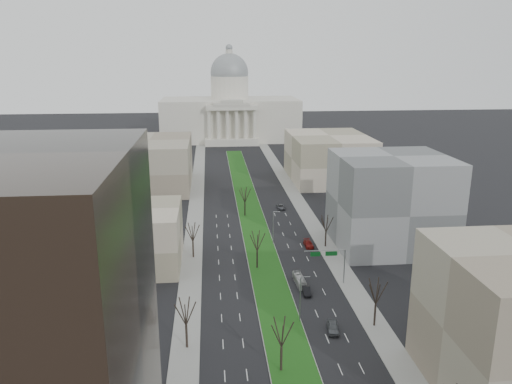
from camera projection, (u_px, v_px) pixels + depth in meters
ground at (251, 216)px, 156.49m from camera, size 600.00×600.00×0.00m
median at (252, 216)px, 155.50m from camera, size 8.00×222.03×0.20m
sidewalk_left at (193, 247)px, 130.89m from camera, size 5.00×330.00×0.15m
sidewalk_right at (324, 242)px, 134.04m from camera, size 5.00×330.00×0.15m
capitol at (230, 112)px, 295.83m from camera, size 80.00×46.00×55.00m
building_beige_left at (125, 237)px, 118.06m from camera, size 26.00×22.00×14.00m
building_grey_right at (390, 201)px, 129.50m from camera, size 28.00×26.00×24.00m
building_far_left at (151, 163)px, 189.37m from camera, size 30.00×40.00×18.00m
building_far_right at (328, 157)px, 200.48m from camera, size 30.00×40.00×18.00m
tree_left_mid at (186, 311)px, 83.96m from camera, size 5.40×5.40×9.72m
tree_left_far at (193, 232)px, 122.41m from camera, size 5.28×5.28×9.50m
tree_right_mid at (377, 291)px, 90.86m from camera, size 5.52×5.52×9.94m
tree_right_far at (326, 223)px, 129.43m from camera, size 5.04×5.04×9.07m
tree_median_a at (282, 332)px, 77.64m from camera, size 5.40×5.40×9.72m
tree_median_b at (257, 240)px, 116.05m from camera, size 5.40×5.40×9.72m
tree_median_c at (245, 194)px, 154.46m from camera, size 5.40×5.40×9.72m
streetlamp_median_b at (301, 298)px, 93.15m from camera, size 1.90×0.20×9.16m
streetlamp_median_c at (273, 227)px, 131.56m from camera, size 1.90×0.20×9.16m
mast_arm_signs at (333, 258)px, 108.11m from camera, size 9.12×0.24×8.09m
car_grey_near at (333, 327)px, 90.72m from camera, size 2.72×5.20×1.69m
car_black at (306, 291)px, 105.05m from camera, size 1.76×4.54×1.47m
car_red at (308, 244)px, 131.14m from camera, size 2.18×5.17×1.49m
car_grey_far at (281, 207)px, 163.43m from camera, size 2.41×4.88×1.33m
box_van at (300, 280)px, 109.28m from camera, size 2.02×7.23×1.99m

